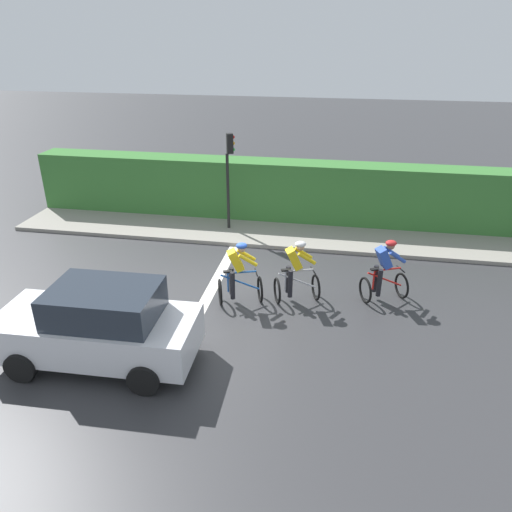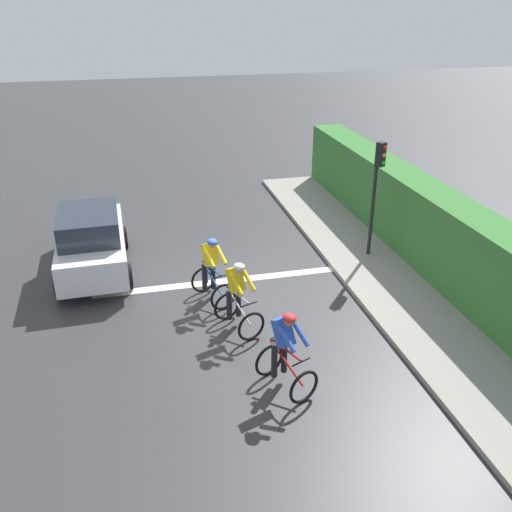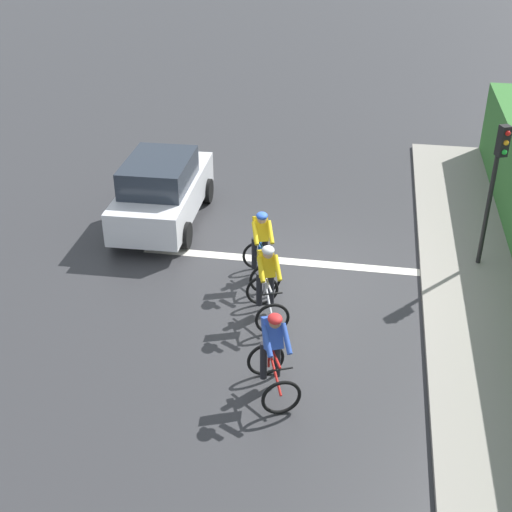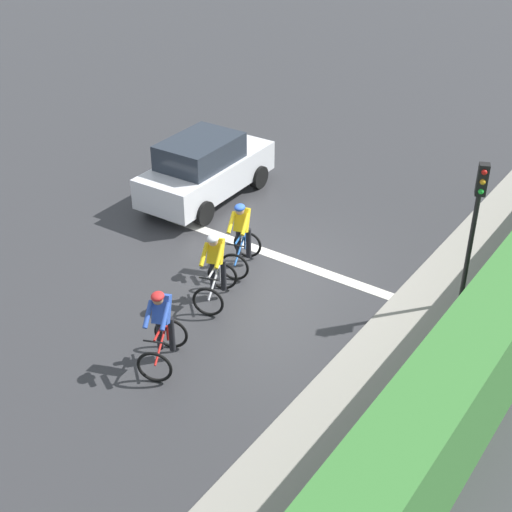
# 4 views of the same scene
# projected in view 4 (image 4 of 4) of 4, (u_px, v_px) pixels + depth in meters

# --- Properties ---
(ground_plane) EXTENTS (80.00, 80.00, 0.00)m
(ground_plane) POSITION_uv_depth(u_px,v_px,m) (272.00, 268.00, 16.77)
(ground_plane) COLOR #333335
(sidewalk_kerb) EXTENTS (2.80, 20.66, 0.12)m
(sidewalk_kerb) POSITION_uv_depth(u_px,v_px,m) (404.00, 385.00, 13.27)
(sidewalk_kerb) COLOR gray
(sidewalk_kerb) RESTS_ON ground
(stone_wall_low) EXTENTS (0.44, 20.66, 0.53)m
(stone_wall_low) POSITION_uv_depth(u_px,v_px,m) (453.00, 396.00, 12.72)
(stone_wall_low) COLOR tan
(stone_wall_low) RESTS_ON ground
(hedge_wall) EXTENTS (1.10, 20.66, 2.18)m
(hedge_wall) POSITION_uv_depth(u_px,v_px,m) (477.00, 366.00, 12.15)
(hedge_wall) COLOR #387533
(hedge_wall) RESTS_ON ground
(road_marking_stop_line) EXTENTS (7.00, 0.30, 0.01)m
(road_marking_stop_line) POSITION_uv_depth(u_px,v_px,m) (284.00, 259.00, 17.13)
(road_marking_stop_line) COLOR silver
(road_marking_stop_line) RESTS_ON ground
(cyclist_lead) EXTENTS (1.05, 1.26, 1.66)m
(cyclist_lead) POSITION_uv_depth(u_px,v_px,m) (162.00, 329.00, 13.49)
(cyclist_lead) COLOR black
(cyclist_lead) RESTS_ON ground
(cyclist_second) EXTENTS (1.01, 1.25, 1.66)m
(cyclist_second) POSITION_uv_depth(u_px,v_px,m) (215.00, 269.00, 15.25)
(cyclist_second) COLOR black
(cyclist_second) RESTS_ON ground
(cyclist_mid) EXTENTS (0.99, 1.24, 1.66)m
(cyclist_mid) POSITION_uv_depth(u_px,v_px,m) (241.00, 237.00, 16.40)
(cyclist_mid) COLOR black
(cyclist_mid) RESTS_ON ground
(car_white) EXTENTS (1.97, 4.14, 1.76)m
(car_white) POSITION_uv_depth(u_px,v_px,m) (205.00, 168.00, 19.36)
(car_white) COLOR silver
(car_white) RESTS_ON ground
(traffic_light_near_crossing) EXTENTS (0.26, 0.30, 3.34)m
(traffic_light_near_crossing) POSITION_uv_depth(u_px,v_px,m) (476.00, 216.00, 14.25)
(traffic_light_near_crossing) COLOR black
(traffic_light_near_crossing) RESTS_ON ground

